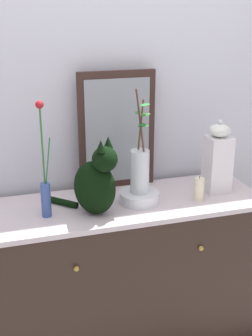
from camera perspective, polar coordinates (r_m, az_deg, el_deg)
The scene contains 10 objects.
ground_plane at distance 2.67m, azimuth 0.00°, elevation -20.44°, with size 6.00×6.00×0.00m, color #9B9896.
wall_back at distance 2.36m, azimuth -2.21°, elevation 9.52°, with size 4.40×0.08×2.60m, color silver.
sideboard at distance 2.42m, azimuth 0.00°, elevation -13.12°, with size 1.38×0.49×0.81m.
mirror_leaning at distance 2.32m, azimuth -1.16°, elevation 4.78°, with size 0.40×0.03×0.62m.
cat_sitting at distance 2.05m, azimuth -3.90°, elevation -1.91°, with size 0.36×0.35×0.37m.
vase_slim_green at distance 2.05m, azimuth -10.30°, elevation -2.31°, with size 0.06×0.05×0.54m.
bowl_porcelain at distance 2.22m, azimuth 1.73°, elevation -3.71°, with size 0.20×0.20×0.05m, color white.
vase_glass_clear at distance 2.16m, azimuth 1.79°, elevation -0.06°, with size 0.10×0.19×0.51m.
jar_lidded_porcelain at distance 2.35m, azimuth 11.64°, elevation 1.16°, with size 0.12×0.12×0.38m.
candle_pillar at distance 2.25m, azimuth 9.32°, elevation -2.70°, with size 0.05×0.05×0.13m.
Camera 1 is at (-0.58, -1.94, 1.74)m, focal length 47.68 mm.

